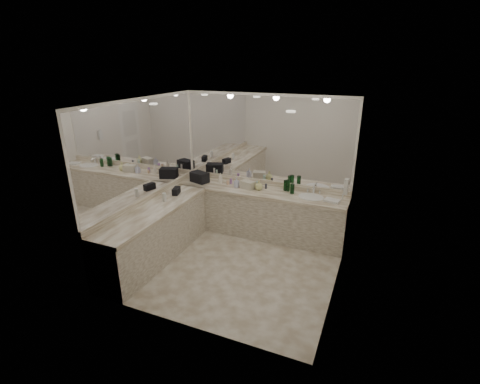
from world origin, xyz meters
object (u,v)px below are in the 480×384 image
at_px(soap_bottle_b, 237,183).
at_px(soap_bottle_c, 259,185).
at_px(sink, 311,197).
at_px(soap_bottle_a, 220,178).
at_px(cream_cosmetic_case, 248,185).
at_px(black_toiletry_bag, 200,177).
at_px(hand_towel, 332,201).
at_px(wall_phone, 346,186).

xyz_separation_m(soap_bottle_b, soap_bottle_c, (0.44, 0.02, 0.00)).
distance_m(soap_bottle_b, soap_bottle_c, 0.44).
bearing_deg(soap_bottle_c, sink, 0.78).
bearing_deg(sink, soap_bottle_a, 178.31).
bearing_deg(cream_cosmetic_case, black_toiletry_bag, -162.43).
xyz_separation_m(hand_towel, soap_bottle_c, (-1.33, 0.06, 0.07)).
bearing_deg(hand_towel, black_toiletry_bag, 179.31).
bearing_deg(hand_towel, soap_bottle_a, 176.67).
height_order(wall_phone, hand_towel, wall_phone).
xyz_separation_m(black_toiletry_bag, cream_cosmetic_case, (1.00, 0.02, -0.03)).
distance_m(hand_towel, soap_bottle_a, 2.15).
height_order(hand_towel, soap_bottle_c, soap_bottle_c).
bearing_deg(soap_bottle_a, cream_cosmetic_case, -7.37).
height_order(wall_phone, cream_cosmetic_case, wall_phone).
relative_size(black_toiletry_bag, cream_cosmetic_case, 1.37).
bearing_deg(wall_phone, hand_towel, 118.92).
bearing_deg(cream_cosmetic_case, soap_bottle_c, 19.76).
height_order(sink, hand_towel, hand_towel).
relative_size(black_toiletry_bag, soap_bottle_b, 1.88).
height_order(sink, wall_phone, wall_phone).
bearing_deg(sink, hand_towel, -11.11).
relative_size(sink, soap_bottle_b, 2.41).
bearing_deg(black_toiletry_bag, sink, 1.10).
height_order(wall_phone, soap_bottle_b, wall_phone).
relative_size(wall_phone, hand_towel, 0.98).
bearing_deg(soap_bottle_a, soap_bottle_c, -4.61).
height_order(soap_bottle_a, soap_bottle_c, soap_bottle_a).
bearing_deg(cream_cosmetic_case, soap_bottle_a, -170.76).
bearing_deg(soap_bottle_b, soap_bottle_c, 2.49).
relative_size(soap_bottle_a, soap_bottle_b, 1.11).
xyz_separation_m(wall_phone, soap_bottle_b, (-2.01, 0.47, -0.36)).
bearing_deg(soap_bottle_c, soap_bottle_a, 175.39).
bearing_deg(wall_phone, soap_bottle_c, 162.78).
height_order(wall_phone, black_toiletry_bag, wall_phone).
height_order(black_toiletry_bag, soap_bottle_a, soap_bottle_a).
distance_m(sink, soap_bottle_a, 1.78).
height_order(black_toiletry_bag, soap_bottle_c, black_toiletry_bag).
xyz_separation_m(soap_bottle_a, soap_bottle_b, (0.38, -0.08, -0.01)).
bearing_deg(soap_bottle_b, soap_bottle_a, 167.38).
distance_m(wall_phone, soap_bottle_a, 2.47).
bearing_deg(soap_bottle_b, cream_cosmetic_case, 1.84).
xyz_separation_m(cream_cosmetic_case, hand_towel, (1.55, -0.05, -0.05)).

